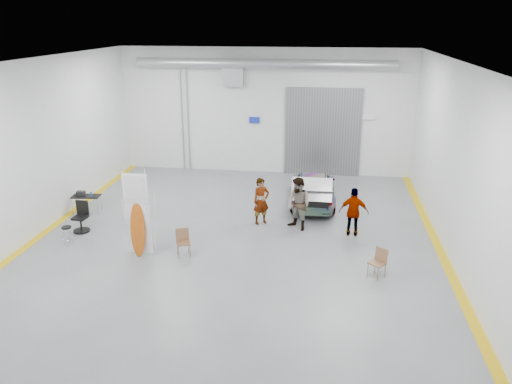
# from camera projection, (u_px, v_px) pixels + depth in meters

# --- Properties ---
(ground) EXTENTS (16.00, 16.00, 0.00)m
(ground) POSITION_uv_depth(u_px,v_px,m) (236.00, 238.00, 17.42)
(ground) COLOR slate
(ground) RESTS_ON ground
(room_shell) EXTENTS (14.02, 16.18, 6.01)m
(room_shell) POSITION_uv_depth(u_px,v_px,m) (252.00, 110.00, 18.12)
(room_shell) COLOR silver
(room_shell) RESTS_ON ground
(sedan_car) EXTENTS (1.94, 4.50, 1.29)m
(sedan_car) POSITION_uv_depth(u_px,v_px,m) (313.00, 188.00, 20.55)
(sedan_car) COLOR white
(sedan_car) RESTS_ON ground
(person_a) EXTENTS (0.77, 0.70, 1.76)m
(person_a) POSITION_uv_depth(u_px,v_px,m) (261.00, 201.00, 18.36)
(person_a) COLOR #846548
(person_a) RESTS_ON ground
(person_b) EXTENTS (1.19, 1.15, 1.93)m
(person_b) POSITION_uv_depth(u_px,v_px,m) (299.00, 204.00, 17.82)
(person_b) COLOR slate
(person_b) RESTS_ON ground
(person_c) EXTENTS (1.04, 0.50, 1.75)m
(person_c) POSITION_uv_depth(u_px,v_px,m) (354.00, 212.00, 17.35)
(person_c) COLOR #9C6334
(person_c) RESTS_ON ground
(surfboard_display) EXTENTS (0.83, 0.23, 2.93)m
(surfboard_display) POSITION_uv_depth(u_px,v_px,m) (138.00, 222.00, 15.72)
(surfboard_display) COLOR white
(surfboard_display) RESTS_ON ground
(folding_chair_near) EXTENTS (0.55, 0.58, 0.89)m
(folding_chair_near) POSITION_uv_depth(u_px,v_px,m) (184.00, 248.00, 16.00)
(folding_chair_near) COLOR brown
(folding_chair_near) RESTS_ON ground
(folding_chair_far) EXTENTS (0.58, 0.65, 0.88)m
(folding_chair_far) POSITION_uv_depth(u_px,v_px,m) (377.00, 269.00, 14.69)
(folding_chair_far) COLOR brown
(folding_chair_far) RESTS_ON ground
(shop_stool) EXTENTS (0.34, 0.34, 0.67)m
(shop_stool) POSITION_uv_depth(u_px,v_px,m) (67.00, 236.00, 16.75)
(shop_stool) COLOR black
(shop_stool) RESTS_ON ground
(work_table) EXTENTS (1.13, 0.66, 0.88)m
(work_table) POSITION_uv_depth(u_px,v_px,m) (85.00, 196.00, 19.51)
(work_table) COLOR #95979D
(work_table) RESTS_ON ground
(office_chair) EXTENTS (0.58, 0.58, 1.09)m
(office_chair) POSITION_uv_depth(u_px,v_px,m) (81.00, 218.00, 17.82)
(office_chair) COLOR black
(office_chair) RESTS_ON ground
(trunk_lid) EXTENTS (1.51, 0.91, 0.04)m
(trunk_lid) POSITION_uv_depth(u_px,v_px,m) (312.00, 188.00, 18.49)
(trunk_lid) COLOR silver
(trunk_lid) RESTS_ON sedan_car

